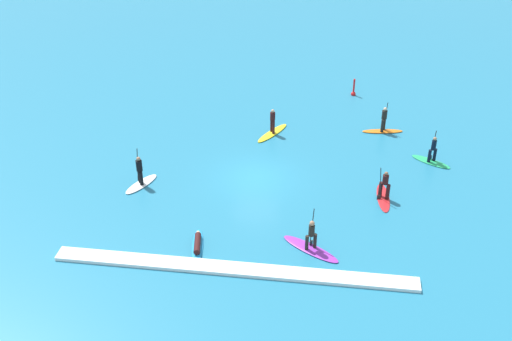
{
  "coord_description": "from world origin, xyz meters",
  "views": [
    {
      "loc": [
        3.89,
        -29.58,
        18.96
      ],
      "look_at": [
        0.0,
        0.0,
        0.5
      ],
      "focal_mm": 42.22,
      "sensor_mm": 36.0,
      "label": 1
    }
  ],
  "objects": [
    {
      "name": "surfer_on_white_board",
      "position": [
        -6.47,
        -1.61,
        0.5
      ],
      "size": [
        1.75,
        2.54,
        2.28
      ],
      "rotation": [
        0.0,
        0.0,
        1.12
      ],
      "color": "white",
      "rests_on": "ground_plane"
    },
    {
      "name": "surfer_on_orange_board",
      "position": [
        7.64,
        6.79,
        0.5
      ],
      "size": [
        2.76,
        1.0,
        2.11
      ],
      "rotation": [
        0.0,
        0.0,
        0.15
      ],
      "color": "orange",
      "rests_on": "ground_plane"
    },
    {
      "name": "ground_plane",
      "position": [
        0.0,
        0.0,
        0.0
      ],
      "size": [
        120.0,
        120.0,
        0.0
      ],
      "primitive_type": "plane",
      "color": "teal",
      "rests_on": "ground"
    },
    {
      "name": "surfer_on_red_board",
      "position": [
        7.31,
        -1.18,
        0.48
      ],
      "size": [
        0.83,
        2.89,
        2.09
      ],
      "rotation": [
        0.0,
        0.0,
        4.76
      ],
      "color": "red",
      "rests_on": "ground_plane"
    },
    {
      "name": "surfer_on_blue_board",
      "position": [
        -2.05,
        -6.7,
        0.15
      ],
      "size": [
        0.99,
        2.75,
        0.39
      ],
      "rotation": [
        0.0,
        0.0,
        1.73
      ],
      "color": "#1E8CD1",
      "rests_on": "ground_plane"
    },
    {
      "name": "marker_buoy",
      "position": [
        5.74,
        12.46,
        0.28
      ],
      "size": [
        0.36,
        0.36,
        1.37
      ],
      "color": "red",
      "rests_on": "ground_plane"
    },
    {
      "name": "surfer_on_yellow_board",
      "position": [
        0.37,
        5.57,
        0.4
      ],
      "size": [
        2.1,
        3.11,
        1.79
      ],
      "rotation": [
        0.0,
        0.0,
        4.21
      ],
      "color": "yellow",
      "rests_on": "ground_plane"
    },
    {
      "name": "surfer_on_purple_board",
      "position": [
        3.53,
        -6.22,
        0.35
      ],
      "size": [
        3.15,
        2.37,
        2.23
      ],
      "rotation": [
        0.0,
        0.0,
        2.58
      ],
      "color": "purple",
      "rests_on": "ground_plane"
    },
    {
      "name": "surfer_on_green_board",
      "position": [
        10.4,
        3.16,
        0.43
      ],
      "size": [
        2.49,
        1.91,
        1.99
      ],
      "rotation": [
        0.0,
        0.0,
        2.59
      ],
      "color": "#23B266",
      "rests_on": "ground_plane"
    },
    {
      "name": "wave_crest",
      "position": [
        0.0,
        -8.23,
        0.09
      ],
      "size": [
        17.29,
        0.9,
        0.18
      ],
      "primitive_type": "cube",
      "color": "white",
      "rests_on": "ground_plane"
    }
  ]
}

